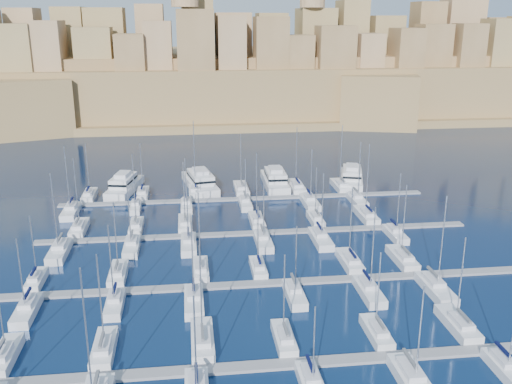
{
  "coord_description": "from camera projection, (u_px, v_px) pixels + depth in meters",
  "views": [
    {
      "loc": [
        -12.82,
        -92.95,
        40.48
      ],
      "look_at": [
        -0.7,
        6.0,
        9.8
      ],
      "focal_mm": 40.0,
      "sensor_mm": 36.0,
      "label": 1
    }
  ],
  "objects": [
    {
      "name": "sailboat_31",
      "position": [
        132.0,
        246.0,
        103.05
      ],
      "size": [
        2.67,
        8.89,
        12.72
      ],
      "color": "silver",
      "rests_on": "ground"
    },
    {
      "name": "sailboat_3",
      "position": [
        284.0,
        338.0,
        73.59
      ],
      "size": [
        2.4,
        7.99,
        12.52
      ],
      "color": "silver",
      "rests_on": "ground"
    },
    {
      "name": "sailboat_22",
      "position": [
        369.0,
        291.0,
        86.35
      ],
      "size": [
        2.76,
        9.2,
        14.62
      ],
      "color": "silver",
      "rests_on": "ground"
    },
    {
      "name": "pontoon_near",
      "position": [
        302.0,
        363.0,
        69.26
      ],
      "size": [
        84.0,
        2.0,
        0.4
      ],
      "primitive_type": "cube",
      "color": "slate",
      "rests_on": "ground"
    },
    {
      "name": "sailboat_15",
      "position": [
        258.0,
        268.0,
        94.26
      ],
      "size": [
        2.31,
        7.7,
        11.59
      ],
      "color": "silver",
      "rests_on": "ground"
    },
    {
      "name": "sailboat_35",
      "position": [
        395.0,
        234.0,
        109.04
      ],
      "size": [
        2.52,
        8.39,
        13.18
      ],
      "color": "silver",
      "rests_on": "ground"
    },
    {
      "name": "sailboat_34",
      "position": [
        321.0,
        239.0,
        106.7
      ],
      "size": [
        2.92,
        9.73,
        13.9
      ],
      "color": "silver",
      "rests_on": "ground"
    },
    {
      "name": "sailboat_46",
      "position": [
        310.0,
        202.0,
        127.79
      ],
      "size": [
        2.98,
        9.93,
        13.27
      ],
      "color": "silver",
      "rests_on": "ground"
    },
    {
      "name": "sailboat_11",
      "position": [
        505.0,
        369.0,
        67.3
      ],
      "size": [
        2.33,
        7.78,
        12.57
      ],
      "color": "silver",
      "rests_on": "ground"
    },
    {
      "name": "pontoon_mid_far",
      "position": [
        257.0,
        233.0,
        111.0
      ],
      "size": [
        84.0,
        2.0,
        0.4
      ],
      "primitive_type": "cube",
      "color": "slate",
      "rests_on": "ground"
    },
    {
      "name": "motor_yacht_a",
      "position": [
        124.0,
        185.0,
        137.22
      ],
      "size": [
        8.28,
        17.5,
        5.25
      ],
      "color": "silver",
      "rests_on": "ground"
    },
    {
      "name": "sailboat_43",
      "position": [
        136.0,
        207.0,
        124.43
      ],
      "size": [
        2.26,
        7.52,
        13.01
      ],
      "color": "silver",
      "rests_on": "ground"
    },
    {
      "name": "fortified_city",
      "position": [
        215.0,
        80.0,
        244.5
      ],
      "size": [
        460.0,
        108.95,
        59.52
      ],
      "color": "brown",
      "rests_on": "ground"
    },
    {
      "name": "sailboat_17",
      "position": [
        402.0,
        258.0,
        98.0
      ],
      "size": [
        2.85,
        9.5,
        14.03
      ],
      "color": "silver",
      "rests_on": "ground"
    },
    {
      "name": "sailboat_41",
      "position": [
        340.0,
        186.0,
        140.0
      ],
      "size": [
        2.95,
        9.83,
        15.99
      ],
      "color": "silver",
      "rests_on": "ground"
    },
    {
      "name": "sailboat_0",
      "position": [
        5.0,
        356.0,
        69.81
      ],
      "size": [
        2.56,
        8.55,
        12.99
      ],
      "color": "silver",
      "rests_on": "ground"
    },
    {
      "name": "sailboat_5",
      "position": [
        458.0,
        324.0,
        76.96
      ],
      "size": [
        2.78,
        9.26,
        13.4
      ],
      "color": "silver",
      "rests_on": "ground"
    },
    {
      "name": "sailboat_10",
      "position": [
        413.0,
        381.0,
        64.97
      ],
      "size": [
        2.95,
        9.83,
        13.38
      ],
      "color": "silver",
      "rests_on": "ground"
    },
    {
      "name": "motor_yacht_b",
      "position": [
        200.0,
        181.0,
        140.34
      ],
      "size": [
        9.06,
        19.74,
        5.25
      ],
      "color": "silver",
      "rests_on": "ground"
    },
    {
      "name": "sailboat_45",
      "position": [
        245.0,
        203.0,
        126.87
      ],
      "size": [
        2.49,
        8.3,
        11.38
      ],
      "color": "silver",
      "rests_on": "ground"
    },
    {
      "name": "sailboat_21",
      "position": [
        295.0,
        294.0,
        85.43
      ],
      "size": [
        2.51,
        8.37,
        12.05
      ],
      "color": "silver",
      "rests_on": "ground"
    },
    {
      "name": "pontoon_far",
      "position": [
        245.0,
        199.0,
        131.87
      ],
      "size": [
        84.0,
        2.0,
        0.4
      ],
      "primitive_type": "cube",
      "color": "slate",
      "rests_on": "ground"
    },
    {
      "name": "motor_yacht_d",
      "position": [
        352.0,
        177.0,
        144.07
      ],
      "size": [
        9.76,
        18.22,
        5.25
      ],
      "color": "silver",
      "rests_on": "ground"
    },
    {
      "name": "pontoon_mid_near",
      "position": [
        274.0,
        283.0,
        90.13
      ],
      "size": [
        84.0,
        2.0,
        0.4
      ],
      "primitive_type": "cube",
      "color": "slate",
      "rests_on": "ground"
    },
    {
      "name": "sailboat_42",
      "position": [
        71.0,
        211.0,
        121.78
      ],
      "size": [
        2.94,
        9.81,
        15.32
      ],
      "color": "silver",
      "rests_on": "ground"
    },
    {
      "name": "sailboat_38",
      "position": [
        195.0,
        190.0,
        136.14
      ],
      "size": [
        3.12,
        10.41,
        17.78
      ],
      "color": "silver",
      "rests_on": "ground"
    },
    {
      "name": "sailboat_19",
      "position": [
        115.0,
        304.0,
        82.49
      ],
      "size": [
        2.42,
        8.07,
        13.38
      ],
      "color": "silver",
      "rests_on": "ground"
    },
    {
      "name": "sailboat_1",
      "position": [
        104.0,
        349.0,
        71.29
      ],
      "size": [
        2.63,
        8.76,
        13.58
      ],
      "color": "silver",
      "rests_on": "ground"
    },
    {
      "name": "sailboat_9",
      "position": [
        312.0,
        384.0,
        64.4
      ],
      "size": [
        2.45,
        8.17,
        11.1
      ],
      "color": "silver",
      "rests_on": "ground"
    },
    {
      "name": "sailboat_18",
      "position": [
        27.0,
        310.0,
        80.74
      ],
      "size": [
        2.64,
        8.78,
        12.08
      ],
      "color": "silver",
      "rests_on": "ground"
    },
    {
      "name": "ground",
      "position": [
        264.0,
        254.0,
        101.57
      ],
      "size": [
        600.0,
        600.0,
        0.0
      ],
      "primitive_type": "plane",
      "color": "#021033",
      "rests_on": "ground"
    },
    {
      "name": "sailboat_37",
      "position": [
        143.0,
        194.0,
        133.93
      ],
      "size": [
        2.62,
        8.72,
        12.97
      ],
      "color": "silver",
      "rests_on": "ground"
    },
    {
      "name": "sailboat_36",
      "position": [
        89.0,
        195.0,
        132.61
      ],
      "size": [
        2.68,
        8.94,
        13.07
      ],
      "color": "silver",
      "rests_on": "ground"
    },
    {
      "name": "sailboat_25",
      "position": [
        136.0,
        226.0,
        112.93
      ],
      "size": [
        2.51,
        8.38,
        12.19
      ],
      "color": "silver",
      "rests_on": "ground"
    },
    {
      "name": "sailboat_27",
      "position": [
        257.0,
        221.0,
        115.98
      ],
      "size": [
        2.68,
        8.92,
        14.96
      ],
      "color": "silver",
      "rests_on": "ground"
    },
    {
      "name": "sailboat_28",
      "position": [
        316.0,
        219.0,
        116.97
      ],
      "size": [
        2.4,
        7.99,
        11.85
      ],
      "color": "silver",
      "rests_on": "ground"
    },
    {
      "name": "sailboat_20",
      "position": [
        194.0,
        301.0,
        83.31
      ],
      "size": [
        2.75,
        9.16,
        13.55
      ],
      "color": "silver",
      "rests_on": "ground"
    },
    {
      "name": "sailboat_33",
      "position": [
        263.0,
        241.0,
        105.65
      ],
      "size": [
        2.78,
        9.27,
        13.64
      ],
      "color": "silver",
      "rests_on": "ground"
    },
    {
      "name": "sailboat_29",
      "position": [
        366.0,
        215.0,
        119.18
      ],
      "size": [
        3.0,
        10.01,
        16.17
      ],
      "color": "silver",
      "rests_on": "ground"
    },
    {
      "name": "sailboat_40",
      "position": [
        296.0,
        187.0,
        139.11
      ],
      "size": [
        3.19,
        10.65,
        15.62
      ],
      "color": "silver",
      "rests_on": "ground"
    },
    {
      "name": "sailboat_16",
      "position": [
        350.0,
        261.0,
        96.8
      ],
      "size": [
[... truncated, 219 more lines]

